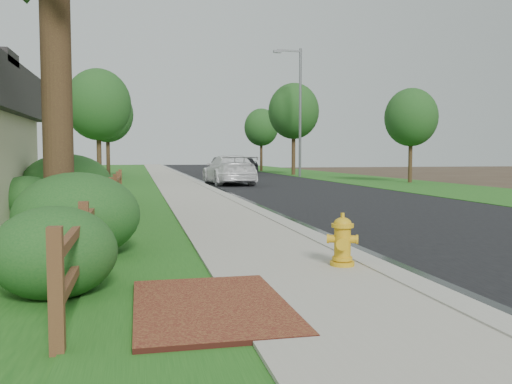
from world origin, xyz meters
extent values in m
plane|color=#392B1F|center=(0.00, 0.00, 0.00)|extent=(120.00, 120.00, 0.00)
cube|color=black|center=(4.60, 35.00, 0.01)|extent=(8.00, 90.00, 0.02)
cube|color=gray|center=(0.40, 35.00, 0.06)|extent=(0.40, 90.00, 0.12)
cube|color=black|center=(0.75, 35.00, 0.02)|extent=(0.50, 90.00, 0.00)
cube|color=#A29B8D|center=(-0.90, 35.00, 0.05)|extent=(2.20, 90.00, 0.10)
cube|color=#1C5217|center=(-2.80, 35.00, 0.03)|extent=(1.60, 90.00, 0.06)
cube|color=#1C5217|center=(-8.00, 35.00, 0.02)|extent=(9.00, 90.00, 0.04)
cube|color=#1C5217|center=(11.50, 35.00, 0.02)|extent=(6.00, 90.00, 0.04)
cube|color=maroon|center=(-2.20, -1.00, 0.06)|extent=(1.60, 2.40, 0.11)
cube|color=#4B2619|center=(-3.60, -2.00, 0.55)|extent=(0.12, 0.12, 1.10)
cube|color=#4B2619|center=(-3.60, 0.40, 0.55)|extent=(0.12, 0.12, 1.10)
cube|color=#4B2619|center=(-3.60, 2.80, 0.55)|extent=(0.12, 0.12, 1.10)
cube|color=#4B2619|center=(-3.60, 5.20, 0.55)|extent=(0.12, 0.12, 1.10)
cube|color=#4B2619|center=(-3.60, 7.60, 0.55)|extent=(0.12, 0.12, 1.10)
cube|color=#4B2619|center=(-3.60, 10.00, 0.55)|extent=(0.12, 0.12, 1.10)
cube|color=#4B2619|center=(-3.60, 12.40, 0.55)|extent=(0.12, 0.12, 1.10)
cube|color=#4B2619|center=(-3.60, 14.80, 0.55)|extent=(0.12, 0.12, 1.10)
cube|color=#4B2619|center=(-3.60, -0.80, 0.45)|extent=(0.08, 2.35, 0.10)
cube|color=#4B2619|center=(-3.60, -0.80, 0.85)|extent=(0.08, 2.35, 0.10)
cube|color=#4B2619|center=(-3.60, 1.60, 0.45)|extent=(0.08, 2.35, 0.10)
cube|color=#4B2619|center=(-3.60, 1.60, 0.85)|extent=(0.08, 2.35, 0.10)
cube|color=#4B2619|center=(-3.60, 4.00, 0.45)|extent=(0.08, 2.35, 0.10)
cube|color=#4B2619|center=(-3.60, 4.00, 0.85)|extent=(0.08, 2.35, 0.10)
cube|color=#4B2619|center=(-3.60, 6.40, 0.45)|extent=(0.08, 2.35, 0.10)
cube|color=#4B2619|center=(-3.60, 6.40, 0.85)|extent=(0.08, 2.35, 0.10)
cube|color=#4B2619|center=(-3.60, 8.80, 0.45)|extent=(0.08, 2.35, 0.10)
cube|color=#4B2619|center=(-3.60, 8.80, 0.85)|extent=(0.08, 2.35, 0.10)
cube|color=#4B2619|center=(-3.60, 11.20, 0.45)|extent=(0.08, 2.35, 0.10)
cube|color=#4B2619|center=(-3.60, 11.20, 0.85)|extent=(0.08, 2.35, 0.10)
cube|color=#4B2619|center=(-3.60, 13.60, 0.45)|extent=(0.08, 2.35, 0.10)
cube|color=#4B2619|center=(-3.60, 13.60, 0.85)|extent=(0.08, 2.35, 0.10)
cylinder|color=#331E15|center=(-4.30, 3.50, 2.75)|extent=(0.52, 0.52, 5.50)
cylinder|color=yellow|center=(-0.10, 0.60, 0.13)|extent=(0.35, 0.35, 0.06)
cylinder|color=yellow|center=(-0.10, 0.60, 0.41)|extent=(0.24, 0.24, 0.53)
cylinder|color=yellow|center=(-0.10, 0.60, 0.20)|extent=(0.29, 0.29, 0.05)
cylinder|color=yellow|center=(-0.10, 0.60, 0.67)|extent=(0.32, 0.32, 0.05)
ellipsoid|color=yellow|center=(-0.10, 0.60, 0.69)|extent=(0.26, 0.26, 0.19)
cylinder|color=yellow|center=(-0.10, 0.60, 0.82)|extent=(0.06, 0.06, 0.07)
cylinder|color=yellow|center=(-0.16, 0.45, 0.44)|extent=(0.19, 0.17, 0.15)
cylinder|color=yellow|center=(-0.26, 0.66, 0.48)|extent=(0.17, 0.16, 0.12)
cylinder|color=yellow|center=(0.06, 0.53, 0.48)|extent=(0.17, 0.16, 0.12)
imported|color=white|center=(2.00, 22.99, 0.82)|extent=(2.51, 5.62, 1.60)
imported|color=black|center=(5.22, 36.29, 0.81)|extent=(2.16, 4.77, 1.59)
imported|color=black|center=(4.31, 39.14, 0.73)|extent=(1.76, 4.38, 1.41)
cylinder|color=slate|center=(8.70, 31.53, 4.66)|extent=(0.19, 0.19, 9.32)
cube|color=slate|center=(7.87, 31.48, 9.11)|extent=(1.87, 0.23, 0.12)
cube|color=slate|center=(6.94, 31.43, 9.01)|extent=(0.58, 0.26, 0.19)
ellipsoid|color=brown|center=(-4.23, 6.43, 0.36)|extent=(1.23, 1.03, 0.71)
ellipsoid|color=#1A491A|center=(-3.90, 0.00, 0.54)|extent=(1.73, 1.73, 1.08)
ellipsoid|color=#1A491A|center=(-3.90, 2.49, 0.70)|extent=(2.31, 2.31, 1.40)
ellipsoid|color=#1A491A|center=(-5.73, 8.13, 0.57)|extent=(1.71, 1.71, 1.13)
ellipsoid|color=#1A491A|center=(-4.91, 9.59, 0.85)|extent=(2.80, 2.80, 1.69)
cylinder|color=#331E15|center=(-5.06, 25.33, 1.96)|extent=(0.27, 0.27, 3.92)
ellipsoid|color=#1A491A|center=(-5.06, 25.33, 4.48)|extent=(3.66, 3.66, 4.03)
cylinder|color=#331E15|center=(12.58, 22.29, 1.67)|extent=(0.23, 0.23, 3.34)
ellipsoid|color=#1A491A|center=(12.58, 22.29, 3.82)|extent=(3.06, 3.06, 3.36)
cylinder|color=#331E15|center=(-5.02, 34.14, 2.00)|extent=(0.27, 0.27, 4.00)
ellipsoid|color=#1A491A|center=(-5.02, 34.14, 4.57)|extent=(3.69, 3.69, 4.06)
cylinder|color=#331E15|center=(9.34, 35.42, 2.25)|extent=(0.31, 0.31, 4.49)
ellipsoid|color=#1A491A|center=(9.34, 35.42, 5.13)|extent=(4.06, 4.06, 4.47)
cylinder|color=#331E15|center=(9.00, 45.56, 1.89)|extent=(0.26, 0.26, 3.79)
ellipsoid|color=#1A491A|center=(9.00, 45.56, 4.33)|extent=(3.34, 3.34, 3.68)
camera|label=1|loc=(-2.93, -6.60, 1.68)|focal=38.00mm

